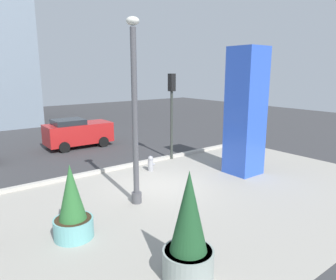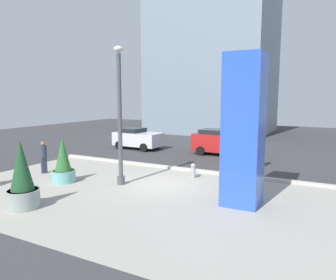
# 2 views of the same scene
# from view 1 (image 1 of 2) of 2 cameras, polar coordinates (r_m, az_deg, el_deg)

# --- Properties ---
(ground_plane) EXTENTS (60.00, 60.00, 0.00)m
(ground_plane) POSITION_cam_1_polar(r_m,az_deg,el_deg) (16.45, -9.55, -4.29)
(ground_plane) COLOR #38383A
(plaza_pavement) EXTENTS (18.00, 10.00, 0.02)m
(plaza_pavement) POSITION_cam_1_polar(r_m,az_deg,el_deg) (11.79, 4.65, -11.00)
(plaza_pavement) COLOR #9E998E
(plaza_pavement) RESTS_ON ground_plane
(curb_strip) EXTENTS (18.00, 0.24, 0.16)m
(curb_strip) POSITION_cam_1_polar(r_m,az_deg,el_deg) (15.69, -8.03, -4.76)
(curb_strip) COLOR #B7B2A8
(curb_strip) RESTS_ON ground_plane
(lamp_post) EXTENTS (0.44, 0.44, 6.39)m
(lamp_post) POSITION_cam_1_polar(r_m,az_deg,el_deg) (10.80, -6.04, 4.02)
(lamp_post) COLOR #4C4C51
(lamp_post) RESTS_ON ground_plane
(art_pillar_blue) EXTENTS (1.37, 1.37, 5.73)m
(art_pillar_blue) POSITION_cam_1_polar(r_m,az_deg,el_deg) (14.63, 13.89, 4.93)
(art_pillar_blue) COLOR blue
(art_pillar_blue) RESTS_ON ground_plane
(potted_plant_near_right) EXTENTS (1.19, 1.19, 2.60)m
(potted_plant_near_right) POSITION_cam_1_polar(r_m,az_deg,el_deg) (7.35, 3.75, -16.69)
(potted_plant_near_right) COLOR gray
(potted_plant_near_right) RESTS_ON ground_plane
(potted_plant_near_left) EXTENTS (1.12, 1.12, 2.19)m
(potted_plant_near_left) POSITION_cam_1_polar(r_m,az_deg,el_deg) (9.42, -16.98, -11.76)
(potted_plant_near_left) COLOR #6BB2B2
(potted_plant_near_left) RESTS_ON ground_plane
(fire_hydrant) EXTENTS (0.36, 0.26, 0.75)m
(fire_hydrant) POSITION_cam_1_polar(r_m,az_deg,el_deg) (15.01, -3.17, -4.29)
(fire_hydrant) COLOR #99999E
(fire_hydrant) RESTS_ON ground_plane
(traffic_light_corner) EXTENTS (0.28, 0.42, 4.56)m
(traffic_light_corner) POSITION_cam_1_polar(r_m,az_deg,el_deg) (16.56, 0.66, 6.81)
(traffic_light_corner) COLOR #333833
(traffic_light_corner) RESTS_ON ground_plane
(car_intersection) EXTENTS (4.03, 2.11, 1.80)m
(car_intersection) POSITION_cam_1_polar(r_m,az_deg,el_deg) (20.43, -16.08, 1.33)
(car_intersection) COLOR red
(car_intersection) RESTS_ON ground_plane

